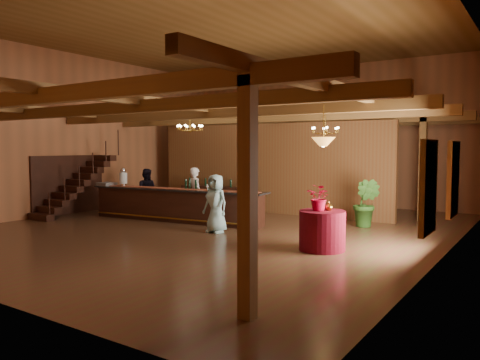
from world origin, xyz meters
The scene contains 30 objects.
floor centered at (0.00, 0.00, 0.00)m, with size 14.00×14.00×0.00m, color brown.
ceiling centered at (0.00, 0.00, 5.50)m, with size 14.00×14.00×0.00m, color brown.
wall_back centered at (0.00, 7.00, 2.75)m, with size 12.00×0.10×5.50m, color #A8613A.
wall_left centered at (-6.00, 0.00, 2.75)m, with size 0.10×14.00×5.50m, color #A8613A.
wall_right centered at (6.00, 0.00, 2.75)m, with size 0.10×14.00×5.50m, color #A8613A.
beam_grid centered at (0.00, 0.51, 3.24)m, with size 11.90×13.90×0.39m.
support_posts centered at (0.00, -0.50, 1.60)m, with size 9.20×10.20×3.20m.
partition_wall centered at (-0.50, 3.50, 1.55)m, with size 9.00×0.18×3.10m, color brown.
window_right_front centered at (5.95, -1.60, 1.55)m, with size 0.12×1.05×1.75m, color white.
window_right_back centered at (5.95, 1.00, 1.55)m, with size 0.12×1.05×1.75m, color white.
staircase centered at (-5.45, -0.74, 1.00)m, with size 1.00×2.80×2.00m.
backroom_boxes centered at (-0.29, 5.50, 0.53)m, with size 4.10×0.60×1.10m.
tasting_bar centered at (-1.79, 0.20, 0.51)m, with size 6.09×1.41×1.02m.
beverage_dispenser centered at (-3.91, 0.01, 1.29)m, with size 0.26×0.26×0.60m.
glass_rack_tray centered at (-4.54, -0.15, 1.06)m, with size 0.50×0.50×0.10m, color gray.
raffle_drum centered at (0.54, 0.40, 1.18)m, with size 0.34×0.24×0.30m.
bar_bottle_0 centered at (-1.51, 0.34, 1.16)m, with size 0.07×0.07×0.30m, color black.
bar_bottle_1 centered at (-1.37, 0.36, 1.16)m, with size 0.07×0.07×0.30m, color black.
bar_bottle_2 centered at (-1.15, 0.38, 1.16)m, with size 0.07×0.07×0.30m, color black.
backbar_shelf centered at (-2.23, 2.98, 0.43)m, with size 3.05×0.48×0.86m, color #34180F.
round_table centered at (3.63, -1.09, 0.44)m, with size 1.02×1.02×0.88m, color #540810.
chandelier_left centered at (-1.75, 0.84, 2.90)m, with size 0.80×0.80×0.46m.
chandelier_right centered at (2.44, 1.76, 2.77)m, with size 0.80×0.80×0.59m.
pendant_lamp centered at (3.63, -1.09, 2.40)m, with size 0.52×0.52×0.90m.
bartender centered at (-1.55, 0.86, 0.82)m, with size 0.60×0.39×1.64m, color white.
staff_second centered at (-3.80, 0.94, 0.77)m, with size 0.75×0.59×1.55m, color black.
guest centered at (0.38, -0.67, 0.78)m, with size 0.76×0.50×1.56m, color #A2D9DE.
floor_plant centered at (3.46, 2.39, 0.70)m, with size 0.76×0.62×1.39m, color #285119.
table_flowers centered at (3.59, -1.15, 1.17)m, with size 0.53×0.46×0.59m, color #AC0325.
table_vase centered at (3.72, -0.96, 1.03)m, with size 0.15×0.15×0.30m, color #AD7F2A.
Camera 1 is at (7.79, -10.62, 2.28)m, focal length 35.00 mm.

